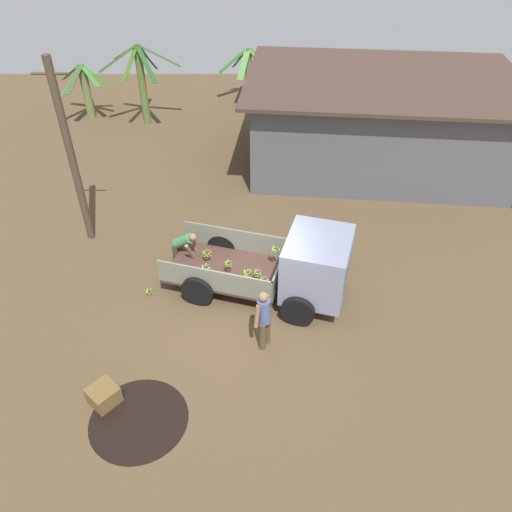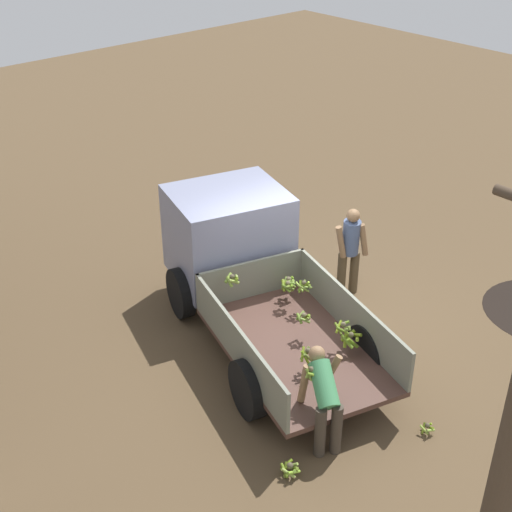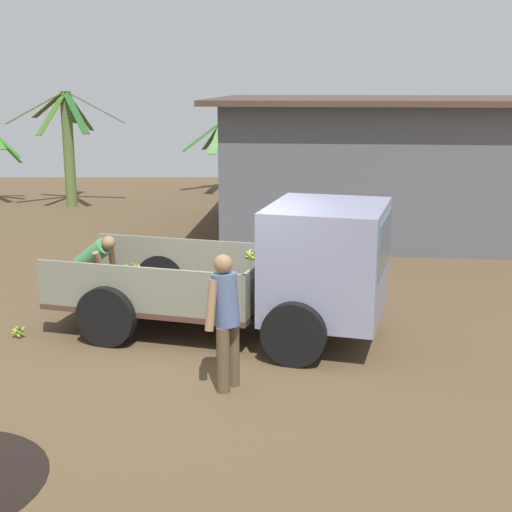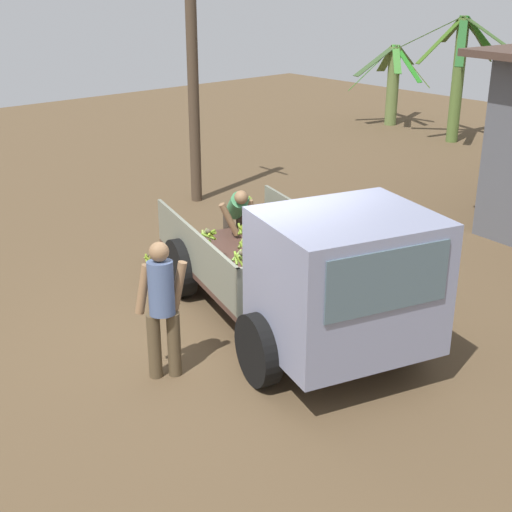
# 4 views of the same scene
# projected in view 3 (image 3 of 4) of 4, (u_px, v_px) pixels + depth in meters

# --- Properties ---
(ground) EXTENTS (36.00, 36.00, 0.00)m
(ground) POSITION_uv_depth(u_px,v_px,m) (214.00, 347.00, 9.77)
(ground) COLOR brown
(cargo_truck) EXTENTS (5.00, 3.07, 1.94)m
(cargo_truck) POSITION_uv_depth(u_px,v_px,m) (294.00, 269.00, 9.87)
(cargo_truck) COLOR #4B3028
(cargo_truck) RESTS_ON ground
(warehouse_shed) EXTENTS (10.22, 7.57, 3.19)m
(warehouse_shed) POSITION_uv_depth(u_px,v_px,m) (438.00, 134.00, 16.91)
(warehouse_shed) COLOR #55575E
(warehouse_shed) RESTS_ON ground
(banana_palm_4) EXTENTS (3.22, 2.89, 3.30)m
(banana_palm_4) POSITION_uv_depth(u_px,v_px,m) (68.00, 145.00, 20.52)
(banana_palm_4) COLOR #577233
(banana_palm_4) RESTS_ON ground
(banana_palm_5) EXTENTS (2.99, 2.43, 2.37)m
(banana_palm_5) POSITION_uv_depth(u_px,v_px,m) (226.00, 152.00, 23.48)
(banana_palm_5) COLOR #718056
(banana_palm_5) RESTS_ON ground
(person_foreground_visitor) EXTENTS (0.48, 0.58, 1.63)m
(person_foreground_visitor) POSITION_uv_depth(u_px,v_px,m) (226.00, 316.00, 8.25)
(person_foreground_visitor) COLOR brown
(person_foreground_visitor) RESTS_ON ground
(person_worker_loading) EXTENTS (0.76, 0.79, 1.27)m
(person_worker_loading) POSITION_uv_depth(u_px,v_px,m) (92.00, 266.00, 11.08)
(person_worker_loading) COLOR #3D342A
(person_worker_loading) RESTS_ON ground
(banana_bunch_on_ground_0) EXTENTS (0.19, 0.19, 0.16)m
(banana_bunch_on_ground_0) POSITION_uv_depth(u_px,v_px,m) (19.00, 331.00, 10.12)
(banana_bunch_on_ground_0) COLOR #4D4532
(banana_bunch_on_ground_0) RESTS_ON ground
(banana_bunch_on_ground_1) EXTENTS (0.24, 0.25, 0.20)m
(banana_bunch_on_ground_1) POSITION_uv_depth(u_px,v_px,m) (94.00, 292.00, 11.94)
(banana_bunch_on_ground_1) COLOR brown
(banana_bunch_on_ground_1) RESTS_ON ground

